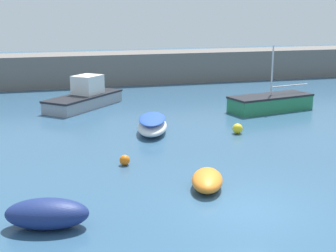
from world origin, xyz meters
TOP-DOWN VIEW (x-y plane):
  - ground_plane at (0.00, 0.00)m, footprint 120.00×120.00m
  - harbor_breakwater at (0.00, 26.50)m, footprint 56.28×3.91m
  - fishing_dinghy_green at (-0.60, 1.90)m, footprint 1.74×2.30m
  - rowboat_with_red_cover at (-0.61, 9.77)m, footprint 2.39×3.76m
  - dinghy_near_pier at (-5.99, 0.34)m, footprint 2.61×1.76m
  - cabin_cruiser_white at (-3.19, 17.04)m, footprint 5.44×5.60m
  - sailboat_short_mast at (7.59, 12.92)m, footprint 5.59×2.87m
  - mooring_buoy_yellow at (3.43, 8.43)m, footprint 0.51×0.51m
  - mooring_buoy_orange at (-2.88, 5.16)m, footprint 0.42×0.42m

SIDE VIEW (x-z plane):
  - ground_plane at x=0.00m, z-range -0.20..0.00m
  - mooring_buoy_orange at x=-2.88m, z-range 0.00..0.42m
  - mooring_buoy_yellow at x=3.43m, z-range 0.00..0.51m
  - fishing_dinghy_green at x=-0.60m, z-range 0.00..0.62m
  - rowboat_with_red_cover at x=-0.61m, z-range 0.00..0.83m
  - dinghy_near_pier at x=-5.99m, z-range 0.00..0.85m
  - sailboat_short_mast at x=7.59m, z-range -1.49..2.47m
  - cabin_cruiser_white at x=-3.19m, z-range -0.35..1.64m
  - harbor_breakwater at x=0.00m, z-range 0.00..2.51m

